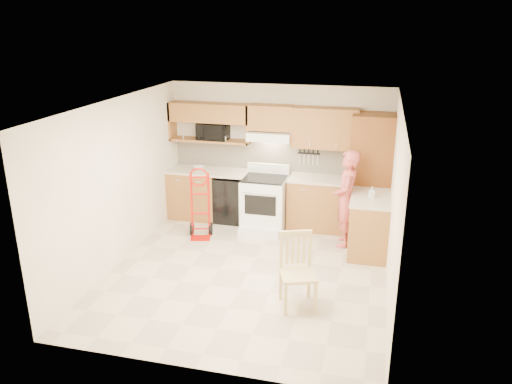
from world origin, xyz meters
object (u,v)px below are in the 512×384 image
at_px(hand_truck, 200,206).
at_px(dining_chair, 298,272).
at_px(microwave, 213,131).
at_px(range, 264,200).
at_px(person, 346,199).

distance_m(hand_truck, dining_chair, 2.68).
bearing_deg(dining_chair, hand_truck, 117.21).
height_order(hand_truck, dining_chair, hand_truck).
distance_m(microwave, range, 1.57).
bearing_deg(hand_truck, range, 16.08).
distance_m(range, hand_truck, 1.14).
bearing_deg(person, dining_chair, -13.24).
bearing_deg(hand_truck, microwave, 79.43).
distance_m(microwave, hand_truck, 1.49).
bearing_deg(hand_truck, person, -7.96).
relative_size(range, dining_chair, 1.13).
height_order(person, dining_chair, person).
relative_size(person, hand_truck, 1.45).
distance_m(range, dining_chair, 2.58).
xyz_separation_m(microwave, range, (1.05, -0.44, -1.08)).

